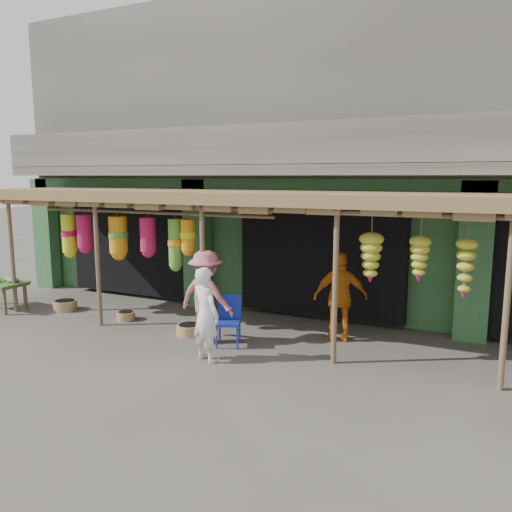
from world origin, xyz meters
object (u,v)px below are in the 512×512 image
at_px(flower_table, 0,283).
at_px(person_vendor, 340,297).
at_px(person_front, 206,314).
at_px(blue_chair, 229,317).
at_px(person_shopper, 206,296).

bearing_deg(flower_table, person_vendor, 11.00).
xyz_separation_m(person_front, person_vendor, (1.75, 1.95, 0.04)).
xyz_separation_m(blue_chair, person_front, (0.04, -0.89, 0.29)).
bearing_deg(person_vendor, person_shopper, 4.31).
distance_m(blue_chair, person_shopper, 0.57).
bearing_deg(person_front, flower_table, 12.98).
relative_size(person_front, person_shopper, 0.92).
bearing_deg(blue_chair, person_shopper, 164.98).
relative_size(person_vendor, person_shopper, 0.97).
height_order(flower_table, person_vendor, person_vendor).
distance_m(person_vendor, person_shopper, 2.50).
bearing_deg(person_front, person_shopper, -39.42).
distance_m(flower_table, blue_chair, 5.97).
height_order(flower_table, person_front, person_front).
height_order(flower_table, blue_chair, blue_chair).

